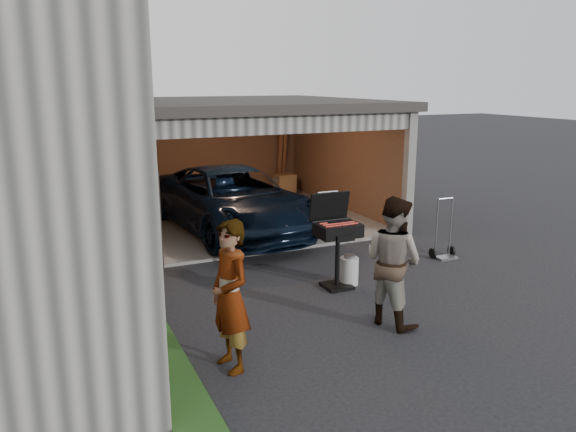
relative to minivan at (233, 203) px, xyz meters
name	(u,v)px	position (x,y,z in m)	size (l,w,h in m)	color
ground	(327,328)	(-0.44, -5.23, -0.71)	(80.00, 80.00, 0.00)	black
groundcover_strip	(185,400)	(-2.69, -6.23, -0.68)	(0.50, 8.00, 0.06)	#193814
garage	(223,143)	(0.32, 1.56, 1.16)	(6.80, 6.30, 2.90)	#605E59
minivan	(233,203)	(0.00, 0.00, 0.00)	(2.35, 5.09, 1.41)	black
woman	(230,296)	(-1.99, -5.73, 0.20)	(0.66, 0.43, 1.81)	#98AEBF
man	(393,261)	(0.47, -5.43, 0.20)	(0.89, 0.69, 1.82)	#43251A
bbq_grill	(337,233)	(0.46, -3.86, 0.22)	(0.70, 0.61, 1.56)	black
propane_tank	(349,271)	(0.72, -3.85, -0.47)	(0.31, 0.31, 0.47)	silver
plywood_panel	(141,307)	(-2.84, -4.64, -0.21)	(0.04, 0.90, 1.01)	#522D1C
hand_truck	(444,246)	(3.13, -3.35, -0.48)	(0.49, 0.37, 1.19)	slate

